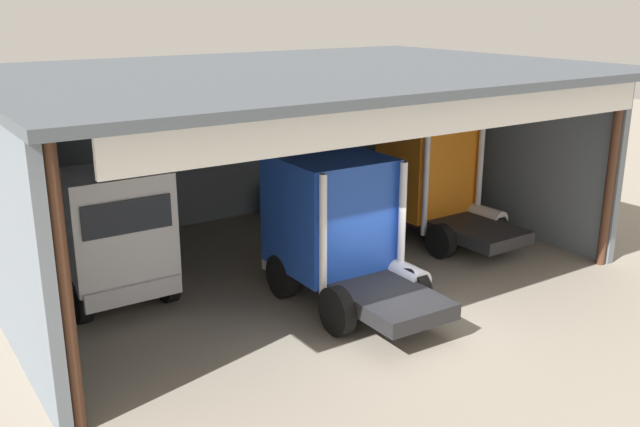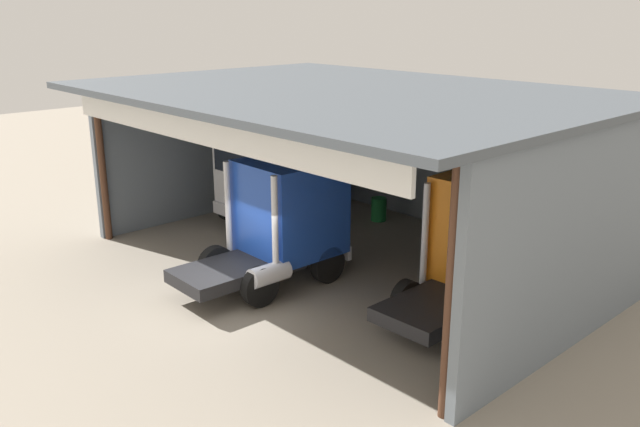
# 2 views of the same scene
# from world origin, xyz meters

# --- Properties ---
(ground_plane) EXTENTS (80.00, 80.00, 0.00)m
(ground_plane) POSITION_xyz_m (0.00, 0.00, 0.00)
(ground_plane) COLOR gray
(ground_plane) RESTS_ON ground
(workshop_shed) EXTENTS (15.74, 11.51, 5.54)m
(workshop_shed) POSITION_xyz_m (0.00, 5.89, 3.90)
(workshop_shed) COLOR slate
(workshop_shed) RESTS_ON ground
(truck_white_center_bay) EXTENTS (2.61, 4.19, 3.39)m
(truck_white_center_bay) POSITION_xyz_m (-5.01, 5.19, 1.77)
(truck_white_center_bay) COLOR white
(truck_white_center_bay) RESTS_ON ground
(truck_blue_yard_outside) EXTENTS (2.68, 5.24, 3.60)m
(truck_blue_yard_outside) POSITION_xyz_m (-0.31, 2.37, 1.91)
(truck_blue_yard_outside) COLOR #1E47B7
(truck_blue_yard_outside) RESTS_ON ground
(truck_orange_right_bay) EXTENTS (2.70, 4.77, 3.64)m
(truck_orange_right_bay) POSITION_xyz_m (4.97, 4.66, 1.87)
(truck_orange_right_bay) COLOR orange
(truck_orange_right_bay) RESTS_ON ground
(oil_drum) EXTENTS (0.58, 0.58, 0.90)m
(oil_drum) POSITION_xyz_m (-2.24, 8.73, 0.45)
(oil_drum) COLOR #197233
(oil_drum) RESTS_ON ground
(tool_cart) EXTENTS (0.90, 0.60, 1.00)m
(tool_cart) POSITION_xyz_m (1.99, 9.33, 0.50)
(tool_cart) COLOR #1E59A5
(tool_cart) RESTS_ON ground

